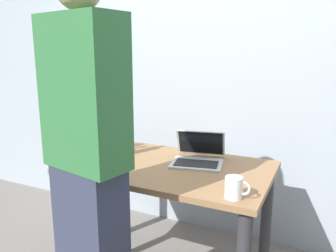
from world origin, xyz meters
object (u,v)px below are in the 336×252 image
Objects in this scene: laptop at (198,156)px; beer_bottle_dark at (128,137)px; beer_bottle_green at (101,139)px; coffee_mug at (234,188)px; beer_bottle_amber at (110,134)px; person_figure at (88,164)px.

laptop is 0.51m from beer_bottle_dark.
beer_bottle_green is 2.43× the size of coffee_mug.
beer_bottle_green reaches higher than laptop.
laptop is 1.28× the size of beer_bottle_amber.
laptop is 0.66m from beer_bottle_green.
beer_bottle_dark is at bearing -174.46° from laptop.
person_figure is at bearing -108.34° from laptop.
beer_bottle_green is at bearing -82.43° from beer_bottle_amber.
beer_bottle_green is 1.03m from coffee_mug.
beer_bottle_dark reaches higher than beer_bottle_green.
person_figure reaches higher than beer_bottle_amber.
beer_bottle_green is (-0.64, -0.16, 0.08)m from laptop.
coffee_mug is at bearing -51.28° from laptop.
beer_bottle_amber reaches higher than beer_bottle_green.
person_figure reaches higher than laptop.
beer_bottle_dark is 0.17× the size of person_figure.
laptop is at bearing 71.66° from person_figure.
beer_bottle_dark is 2.52× the size of coffee_mug.
beer_bottle_amber reaches higher than coffee_mug.
laptop is 0.66m from beer_bottle_amber.
person_figure is at bearing -71.27° from beer_bottle_dark.
coffee_mug is at bearing -15.74° from beer_bottle_green.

